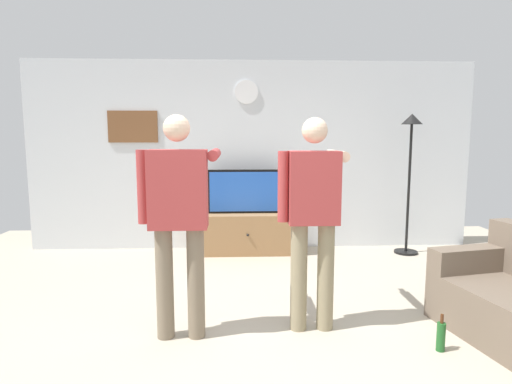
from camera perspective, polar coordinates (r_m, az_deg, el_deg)
name	(u,v)px	position (r m, az deg, el deg)	size (l,w,h in m)	color
ground_plane	(266,340)	(3.64, 1.31, -19.19)	(8.40, 8.40, 0.00)	#B2A893
back_wall	(252,156)	(6.21, -0.49, 4.86)	(6.40, 0.10, 2.70)	silver
tv_stand	(247,233)	(6.00, -1.17, -5.55)	(1.44, 0.46, 0.56)	#997047
television	(247,191)	(5.94, -1.19, 0.08)	(1.10, 0.07, 0.61)	black
wall_clock	(246,92)	(6.17, -1.28, 13.25)	(0.33, 0.33, 0.03)	white
framed_picture	(133,127)	(6.32, -16.17, 8.41)	(0.69, 0.04, 0.44)	brown
floor_lamp	(410,155)	(6.21, 19.98, 4.73)	(0.32, 0.32, 1.94)	black
person_standing_nearer_lamp	(179,212)	(3.43, -10.30, -2.67)	(0.64, 0.78, 1.80)	#7A6B56
person_standing_nearer_couch	(313,211)	(3.56, 7.65, -2.56)	(0.59, 0.78, 1.79)	gray
beverage_bottle	(441,336)	(3.71, 23.54, -17.30)	(0.07, 0.07, 0.29)	#1E5923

